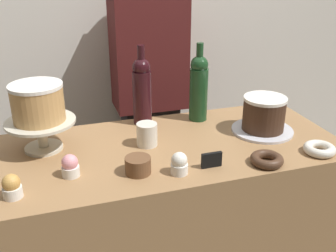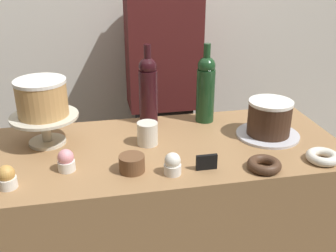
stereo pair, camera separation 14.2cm
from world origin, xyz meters
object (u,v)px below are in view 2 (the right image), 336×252
(cookie_stack, at_px, (132,163))
(cupcake_vanilla, at_px, (173,164))
(cake_stand_pedestal, at_px, (45,124))
(cupcake_caramel, at_px, (7,177))
(donut_chocolate, at_px, (264,165))
(wine_bottle_green, at_px, (206,88))
(price_sign_chalkboard, at_px, (207,162))
(chocolate_round_cake, at_px, (269,117))
(coffee_cup_ceramic, at_px, (147,133))
(wine_bottle_dark_red, at_px, (148,89))
(cupcake_strawberry, at_px, (66,161))
(white_layer_cake, at_px, (42,98))
(donut_sugar, at_px, (323,157))
(barista_figure, at_px, (163,107))

(cookie_stack, bearing_deg, cupcake_vanilla, -18.94)
(cake_stand_pedestal, distance_m, cupcake_caramel, 0.31)
(donut_chocolate, height_order, cookie_stack, cookie_stack)
(wine_bottle_green, distance_m, price_sign_chalkboard, 0.43)
(chocolate_round_cake, relative_size, cookie_stack, 1.98)
(cookie_stack, bearing_deg, wine_bottle_green, 45.94)
(cake_stand_pedestal, relative_size, coffee_cup_ceramic, 2.88)
(price_sign_chalkboard, distance_m, coffee_cup_ceramic, 0.27)
(cake_stand_pedestal, height_order, cupcake_vanilla, cake_stand_pedestal)
(chocolate_round_cake, distance_m, wine_bottle_dark_red, 0.49)
(donut_chocolate, distance_m, price_sign_chalkboard, 0.19)
(wine_bottle_dark_red, bearing_deg, chocolate_round_cake, -27.93)
(cupcake_strawberry, height_order, coffee_cup_ceramic, coffee_cup_ceramic)
(donut_chocolate, xyz_separation_m, cookie_stack, (-0.43, 0.07, 0.01))
(white_layer_cake, relative_size, price_sign_chalkboard, 2.60)
(white_layer_cake, xyz_separation_m, cookie_stack, (0.28, -0.27, -0.15))
(price_sign_chalkboard, bearing_deg, white_layer_cake, 150.10)
(wine_bottle_green, bearing_deg, cupcake_caramel, -152.17)
(chocolate_round_cake, height_order, price_sign_chalkboard, chocolate_round_cake)
(white_layer_cake, relative_size, donut_sugar, 1.62)
(price_sign_chalkboard, relative_size, barista_figure, 0.04)
(wine_bottle_dark_red, relative_size, price_sign_chalkboard, 4.65)
(donut_sugar, bearing_deg, price_sign_chalkboard, 176.55)
(cupcake_caramel, distance_m, donut_chocolate, 0.81)
(cupcake_vanilla, xyz_separation_m, coffee_cup_ceramic, (-0.05, 0.23, 0.01))
(price_sign_chalkboard, bearing_deg, cupcake_strawberry, 169.47)
(cupcake_caramel, bearing_deg, wine_bottle_green, 27.83)
(chocolate_round_cake, xyz_separation_m, coffee_cup_ceramic, (-0.47, 0.02, -0.03))
(donut_chocolate, height_order, barista_figure, barista_figure)
(wine_bottle_dark_red, bearing_deg, price_sign_chalkboard, -73.80)
(donut_sugar, height_order, barista_figure, barista_figure)
(chocolate_round_cake, xyz_separation_m, cupcake_vanilla, (-0.42, -0.21, -0.04))
(wine_bottle_green, xyz_separation_m, cupcake_strawberry, (-0.56, -0.31, -0.11))
(donut_chocolate, bearing_deg, cupcake_vanilla, 174.43)
(cupcake_caramel, distance_m, donut_sugar, 1.02)
(wine_bottle_dark_red, height_order, wine_bottle_green, same)
(donut_chocolate, relative_size, donut_sugar, 1.00)
(cupcake_strawberry, xyz_separation_m, cookie_stack, (0.21, -0.05, -0.01))
(cookie_stack, bearing_deg, cake_stand_pedestal, 137.03)
(white_layer_cake, xyz_separation_m, wine_bottle_dark_red, (0.40, 0.13, -0.04))
(donut_sugar, bearing_deg, cupcake_caramel, 177.96)
(wine_bottle_dark_red, relative_size, donut_sugar, 2.91)
(chocolate_round_cake, xyz_separation_m, donut_sugar, (0.10, -0.23, -0.06))
(chocolate_round_cake, distance_m, cupcake_strawberry, 0.76)
(cupcake_vanilla, height_order, price_sign_chalkboard, cupcake_vanilla)
(wine_bottle_dark_red, height_order, cupcake_strawberry, wine_bottle_dark_red)
(cupcake_caramel, bearing_deg, cupcake_vanilla, -2.12)
(chocolate_round_cake, distance_m, barista_figure, 0.72)
(cupcake_caramel, xyz_separation_m, price_sign_chalkboard, (0.62, -0.01, -0.01))
(cake_stand_pedestal, distance_m, coffee_cup_ceramic, 0.37)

